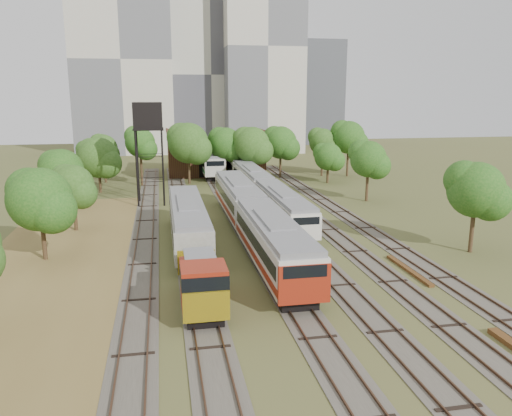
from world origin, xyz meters
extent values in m
plane|color=#475123|center=(0.00, 0.00, 0.00)|extent=(240.00, 240.00, 0.00)
cube|color=brown|center=(-18.00, 8.00, 0.02)|extent=(14.00, 60.00, 0.04)
cube|color=#4C473D|center=(-12.00, 25.00, 0.03)|extent=(2.60, 80.00, 0.06)
cube|color=#472D1E|center=(-12.72, 25.00, 0.12)|extent=(0.08, 80.00, 0.14)
cube|color=#472D1E|center=(-11.28, 25.00, 0.12)|extent=(0.08, 80.00, 0.14)
cube|color=#4C473D|center=(-8.00, 25.00, 0.03)|extent=(2.60, 80.00, 0.06)
cube|color=#472D1E|center=(-8.72, 25.00, 0.12)|extent=(0.08, 80.00, 0.14)
cube|color=#472D1E|center=(-7.28, 25.00, 0.12)|extent=(0.08, 80.00, 0.14)
cube|color=#4C473D|center=(-2.00, 25.00, 0.03)|extent=(2.60, 80.00, 0.06)
cube|color=#472D1E|center=(-2.72, 25.00, 0.12)|extent=(0.08, 80.00, 0.14)
cube|color=#472D1E|center=(-1.28, 25.00, 0.12)|extent=(0.08, 80.00, 0.14)
cube|color=#4C473D|center=(2.00, 25.00, 0.03)|extent=(2.60, 80.00, 0.06)
cube|color=#472D1E|center=(1.28, 25.00, 0.12)|extent=(0.08, 80.00, 0.14)
cube|color=#472D1E|center=(2.72, 25.00, 0.12)|extent=(0.08, 80.00, 0.14)
cube|color=#4C473D|center=(6.00, 25.00, 0.03)|extent=(2.60, 80.00, 0.06)
cube|color=#472D1E|center=(5.28, 25.00, 0.12)|extent=(0.08, 80.00, 0.14)
cube|color=#472D1E|center=(6.72, 25.00, 0.12)|extent=(0.08, 80.00, 0.14)
cube|color=#4C473D|center=(10.00, 25.00, 0.03)|extent=(2.60, 80.00, 0.06)
cube|color=#472D1E|center=(9.28, 25.00, 0.12)|extent=(0.08, 80.00, 0.14)
cube|color=#472D1E|center=(10.72, 25.00, 0.12)|extent=(0.08, 80.00, 0.14)
cube|color=black|center=(-2.00, 7.20, 0.44)|extent=(2.44, 15.64, 0.89)
cube|color=beige|center=(-2.00, 7.20, 2.27)|extent=(3.21, 17.00, 2.77)
cube|color=black|center=(-2.00, 7.20, 2.60)|extent=(3.27, 15.64, 0.94)
cube|color=slate|center=(-2.00, 7.20, 3.86)|extent=(2.96, 16.66, 0.40)
cube|color=maroon|center=(-2.00, 7.20, 1.50)|extent=(3.27, 16.66, 0.50)
cube|color=maroon|center=(-2.00, -1.25, 2.13)|extent=(3.25, 0.25, 2.49)
cube|color=black|center=(-2.00, 24.70, 0.44)|extent=(2.44, 15.64, 0.89)
cube|color=beige|center=(-2.00, 24.70, 2.27)|extent=(3.21, 17.00, 2.77)
cube|color=black|center=(-2.00, 24.70, 2.60)|extent=(3.27, 15.64, 0.94)
cube|color=slate|center=(-2.00, 24.70, 3.86)|extent=(2.96, 16.66, 0.40)
cube|color=maroon|center=(-2.00, 24.70, 1.50)|extent=(3.27, 16.66, 0.50)
cube|color=black|center=(2.00, 20.50, 0.39)|extent=(2.13, 15.64, 0.77)
cube|color=beige|center=(2.00, 20.50, 1.98)|extent=(2.81, 17.00, 2.42)
cube|color=black|center=(2.00, 20.50, 2.27)|extent=(2.87, 15.64, 0.82)
cube|color=slate|center=(2.00, 20.50, 3.37)|extent=(2.58, 16.66, 0.35)
cube|color=#1C7136|center=(2.00, 20.50, 1.31)|extent=(2.87, 16.66, 0.44)
cube|color=beige|center=(2.00, 12.05, 1.86)|extent=(2.85, 0.25, 2.18)
cube|color=black|center=(2.00, 38.00, 0.39)|extent=(2.13, 15.64, 0.77)
cube|color=beige|center=(2.00, 38.00, 1.98)|extent=(2.81, 17.00, 2.42)
cube|color=black|center=(2.00, 38.00, 2.27)|extent=(2.87, 15.64, 0.82)
cube|color=slate|center=(2.00, 38.00, 3.37)|extent=(2.58, 16.66, 0.35)
cube|color=#1C7136|center=(2.00, 38.00, 1.31)|extent=(2.87, 16.66, 0.44)
cube|color=black|center=(2.00, 55.50, 0.39)|extent=(2.13, 15.64, 0.77)
cube|color=beige|center=(2.00, 55.50, 1.98)|extent=(2.81, 17.00, 2.42)
cube|color=black|center=(2.00, 55.50, 2.27)|extent=(2.87, 15.64, 0.82)
cube|color=slate|center=(2.00, 55.50, 3.37)|extent=(2.58, 16.66, 0.35)
cube|color=#1C7136|center=(2.00, 55.50, 1.31)|extent=(2.87, 16.66, 0.44)
cube|color=black|center=(-2.00, 56.00, 0.45)|extent=(2.46, 14.72, 0.89)
cube|color=beige|center=(-2.00, 56.00, 2.29)|extent=(3.24, 16.00, 2.79)
cube|color=black|center=(-2.00, 56.00, 2.62)|extent=(3.30, 14.72, 0.95)
cube|color=slate|center=(-2.00, 56.00, 3.88)|extent=(2.98, 15.68, 0.40)
cube|color=#1C7136|center=(-2.00, 56.00, 1.51)|extent=(3.30, 15.68, 0.50)
cube|color=beige|center=(-2.00, 48.05, 2.15)|extent=(3.28, 0.25, 2.51)
cube|color=black|center=(-8.00, 1.77, 0.44)|extent=(2.17, 7.20, 0.89)
cube|color=maroon|center=(-8.00, 2.57, 1.63)|extent=(2.47, 4.40, 1.48)
cube|color=maroon|center=(-8.00, -0.83, 2.22)|extent=(2.66, 2.56, 2.66)
cube|color=black|center=(-8.00, -0.83, 2.86)|extent=(2.71, 2.61, 0.89)
cube|color=gold|center=(-8.00, -2.18, 1.58)|extent=(2.66, 0.20, 1.78)
cube|color=gold|center=(-8.00, 5.72, 1.58)|extent=(2.66, 0.20, 1.78)
cube|color=slate|center=(-8.00, 1.77, 3.26)|extent=(1.97, 3.60, 0.20)
cube|color=black|center=(-8.00, 15.77, 0.42)|extent=(2.29, 16.56, 0.83)
cube|color=gray|center=(-8.00, 15.77, 2.14)|extent=(3.02, 18.00, 2.61)
cube|color=black|center=(-8.00, 15.77, 2.45)|extent=(3.08, 16.56, 0.89)
cube|color=slate|center=(-8.00, 15.77, 3.63)|extent=(2.78, 17.64, 0.38)
cylinder|color=black|center=(-13.11, 32.56, 4.58)|extent=(0.23, 0.23, 9.16)
cylinder|color=black|center=(-10.02, 32.56, 4.58)|extent=(0.23, 0.23, 9.16)
cylinder|color=black|center=(-13.11, 35.65, 4.58)|extent=(0.23, 0.23, 9.16)
cylinder|color=black|center=(-10.02, 35.65, 4.58)|extent=(0.23, 0.23, 9.16)
cube|color=black|center=(-11.57, 34.10, 9.26)|extent=(3.61, 3.61, 0.20)
cube|color=black|center=(-11.57, 34.10, 10.91)|extent=(3.44, 3.44, 3.09)
cube|color=brown|center=(8.20, 5.07, 0.11)|extent=(0.43, 6.83, 0.22)
cube|color=#3B1B15|center=(-1.00, 58.00, 2.75)|extent=(16.00, 11.00, 5.50)
cube|color=#3B1B15|center=(-5.00, 58.00, 6.10)|extent=(8.45, 11.55, 2.96)
cube|color=#3B1B15|center=(3.00, 58.00, 6.10)|extent=(8.45, 11.55, 2.96)
cube|color=black|center=(-1.00, 52.55, 2.20)|extent=(6.40, 0.15, 4.12)
cylinder|color=#382616|center=(-19.89, 13.31, 1.99)|extent=(0.36, 0.36, 3.98)
sphere|color=#164C14|center=(-19.89, 13.31, 5.06)|extent=(5.14, 5.14, 5.14)
cylinder|color=#382616|center=(-18.85, 22.44, 1.78)|extent=(0.36, 0.36, 3.56)
sphere|color=#164C14|center=(-18.85, 22.44, 4.53)|extent=(4.16, 4.16, 4.16)
cylinder|color=#382616|center=(-21.77, 32.85, 1.80)|extent=(0.36, 0.36, 3.60)
sphere|color=#164C14|center=(-21.77, 32.85, 4.58)|extent=(5.18, 5.18, 5.18)
cylinder|color=#382616|center=(-18.71, 42.89, 1.92)|extent=(0.36, 0.36, 3.84)
sphere|color=#164C14|center=(-18.71, 42.89, 4.89)|extent=(5.60, 5.60, 5.60)
cylinder|color=#382616|center=(-21.12, 51.85, 1.77)|extent=(0.36, 0.36, 3.54)
sphere|color=#164C14|center=(-21.12, 51.85, 4.51)|extent=(3.83, 3.83, 3.83)
cylinder|color=#382616|center=(-20.07, 62.26, 1.87)|extent=(0.36, 0.36, 3.75)
sphere|color=#164C14|center=(-20.07, 62.26, 4.77)|extent=(3.84, 3.84, 3.84)
cylinder|color=#382616|center=(-18.80, 51.24, 2.09)|extent=(0.36, 0.36, 4.17)
sphere|color=#164C14|center=(-18.80, 51.24, 5.31)|extent=(4.22, 4.22, 4.22)
cylinder|color=#382616|center=(-13.16, 47.18, 2.55)|extent=(0.36, 0.36, 5.10)
sphere|color=#164C14|center=(-13.16, 47.18, 6.49)|extent=(4.38, 4.38, 4.38)
cylinder|color=#382616|center=(-6.06, 47.87, 2.44)|extent=(0.36, 0.36, 4.88)
sphere|color=#164C14|center=(-6.06, 47.87, 6.21)|extent=(6.14, 6.14, 6.14)
cylinder|color=#382616|center=(-0.17, 49.46, 2.28)|extent=(0.36, 0.36, 4.57)
sphere|color=#164C14|center=(-0.17, 49.46, 5.81)|extent=(5.17, 5.17, 5.17)
cylinder|color=#382616|center=(3.57, 47.01, 2.30)|extent=(0.36, 0.36, 4.59)
sphere|color=#164C14|center=(3.57, 47.01, 5.84)|extent=(5.52, 5.52, 5.52)
cylinder|color=#382616|center=(8.99, 50.72, 2.27)|extent=(0.36, 0.36, 4.54)
sphere|color=#164C14|center=(8.99, 50.72, 5.78)|extent=(5.27, 5.27, 5.27)
cylinder|color=#382616|center=(16.36, 51.47, 2.24)|extent=(0.36, 0.36, 4.48)
sphere|color=#164C14|center=(16.36, 51.47, 5.70)|extent=(4.47, 4.47, 4.47)
cylinder|color=#382616|center=(20.41, 50.19, 2.55)|extent=(0.36, 0.36, 5.10)
sphere|color=#164C14|center=(20.41, 50.19, 6.49)|extent=(5.40, 5.40, 5.40)
cylinder|color=#382616|center=(15.75, 8.60, 2.15)|extent=(0.36, 0.36, 4.31)
sphere|color=#164C14|center=(15.75, 8.60, 5.48)|extent=(4.72, 4.72, 4.72)
cylinder|color=#382616|center=(15.50, 30.46, 2.13)|extent=(0.36, 0.36, 4.25)
sphere|color=#164C14|center=(15.50, 30.46, 5.41)|extent=(4.60, 4.60, 4.60)
cylinder|color=#382616|center=(15.04, 44.54, 1.61)|extent=(0.36, 0.36, 3.21)
sphere|color=#164C14|center=(15.04, 44.54, 4.09)|extent=(4.27, 4.27, 4.27)
cube|color=beige|center=(-18.00, 95.00, 21.00)|extent=(22.00, 16.00, 42.00)
cube|color=#B5B3A4|center=(2.00, 100.00, 18.00)|extent=(20.00, 18.00, 36.00)
cube|color=beige|center=(14.00, 92.00, 24.00)|extent=(18.00, 16.00, 48.00)
cube|color=#45484E|center=(34.00, 110.00, 14.00)|extent=(12.00, 12.00, 28.00)
camera|label=1|loc=(-10.14, -28.44, 13.20)|focal=35.00mm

